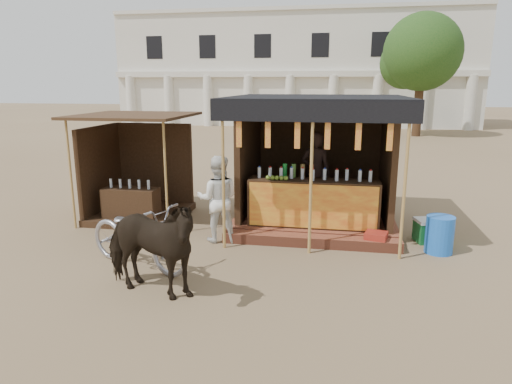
{
  "coord_description": "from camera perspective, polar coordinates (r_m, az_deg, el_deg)",
  "views": [
    {
      "loc": [
        1.43,
        -6.39,
        3.03
      ],
      "look_at": [
        0.0,
        1.6,
        1.1
      ],
      "focal_mm": 32.0,
      "sensor_mm": 36.0,
      "label": 1
    }
  ],
  "objects": [
    {
      "name": "background_building",
      "position": [
        36.51,
        4.93,
        14.82
      ],
      "size": [
        26.0,
        7.45,
        8.18
      ],
      "color": "silver",
      "rests_on": "ground"
    },
    {
      "name": "ground",
      "position": [
        7.22,
        -2.29,
        -11.46
      ],
      "size": [
        120.0,
        120.0,
        0.0
      ],
      "primitive_type": "plane",
      "color": "#846B4C",
      "rests_on": "ground"
    },
    {
      "name": "cooler",
      "position": [
        9.61,
        21.15,
        -4.49
      ],
      "size": [
        0.73,
        0.58,
        0.46
      ],
      "color": "#176B30",
      "rests_on": "ground"
    },
    {
      "name": "red_crate",
      "position": [
        8.91,
        14.74,
        -5.89
      ],
      "size": [
        0.47,
        0.45,
        0.32
      ],
      "primitive_type": "cube",
      "rotation": [
        0.0,
        0.0,
        -0.25
      ],
      "color": "maroon",
      "rests_on": "ground"
    },
    {
      "name": "tree",
      "position": [
        28.91,
        19.63,
        15.81
      ],
      "size": [
        4.5,
        4.4,
        7.0
      ],
      "color": "#382314",
      "rests_on": "ground"
    },
    {
      "name": "cow",
      "position": [
        6.77,
        -13.32,
        -6.74
      ],
      "size": [
        1.91,
        1.22,
        1.49
      ],
      "primitive_type": "imported",
      "rotation": [
        0.0,
        0.0,
        1.32
      ],
      "color": "black",
      "rests_on": "ground"
    },
    {
      "name": "main_stall",
      "position": [
        9.97,
        7.46,
        1.68
      ],
      "size": [
        3.6,
        3.61,
        2.78
      ],
      "color": "brown",
      "rests_on": "ground"
    },
    {
      "name": "motorbike",
      "position": [
        7.9,
        -14.56,
        -5.27
      ],
      "size": [
        2.27,
        1.51,
        1.13
      ],
      "primitive_type": "imported",
      "rotation": [
        0.0,
        0.0,
        1.18
      ],
      "color": "#A09EA7",
      "rests_on": "ground"
    },
    {
      "name": "bystander",
      "position": [
        8.89,
        -4.79,
        -0.87
      ],
      "size": [
        0.92,
        0.78,
        1.7
      ],
      "primitive_type": "imported",
      "rotation": [
        0.0,
        0.0,
        3.31
      ],
      "color": "white",
      "rests_on": "ground"
    },
    {
      "name": "secondary_stall",
      "position": [
        10.89,
        -15.06,
        1.37
      ],
      "size": [
        2.4,
        2.4,
        2.38
      ],
      "color": "#3B2415",
      "rests_on": "ground"
    },
    {
      "name": "blue_barrel",
      "position": [
        9.02,
        21.96,
        -4.96
      ],
      "size": [
        0.56,
        0.56,
        0.69
      ],
      "primitive_type": "cylinder",
      "rotation": [
        0.0,
        0.0,
        0.13
      ],
      "color": "blue",
      "rests_on": "ground"
    }
  ]
}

